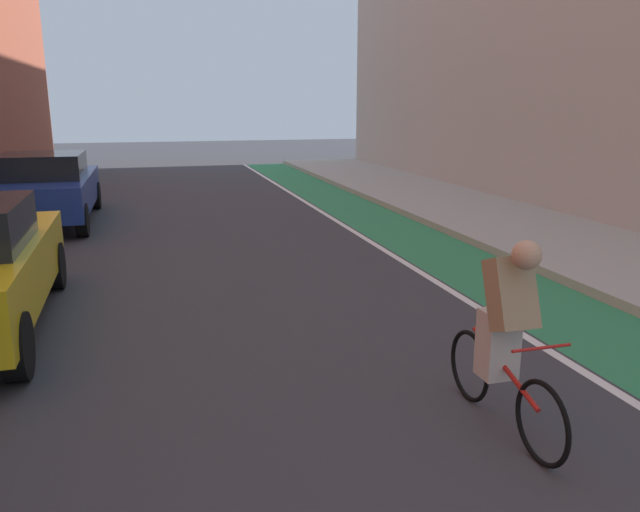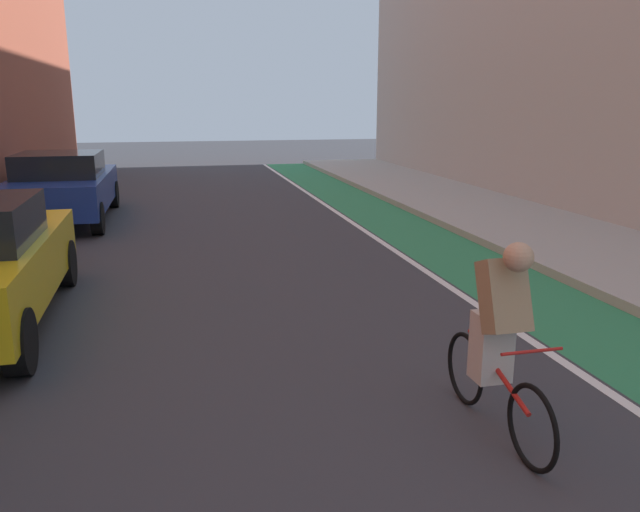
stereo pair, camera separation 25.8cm
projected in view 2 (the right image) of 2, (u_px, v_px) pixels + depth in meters
name	position (u px, v px, depth m)	size (l,w,h in m)	color
ground_plane	(253.00, 290.00, 8.80)	(72.04, 72.04, 0.00)	#38383D
bike_lane_paint	(438.00, 246.00, 11.50)	(1.60, 32.74, 0.00)	#2D8451
lane_divider_stripe	(391.00, 248.00, 11.30)	(0.12, 32.74, 0.00)	white
sidewalk_right	(557.00, 236.00, 12.02)	(3.34, 32.74, 0.14)	#A8A59E
parked_sedan_blue	(63.00, 186.00, 13.71)	(1.98, 4.60, 1.53)	navy
cyclist_mid	(499.00, 337.00, 4.83)	(0.48, 1.69, 1.60)	black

